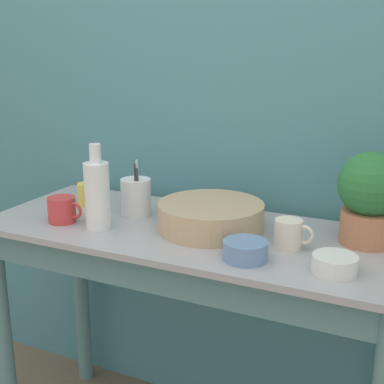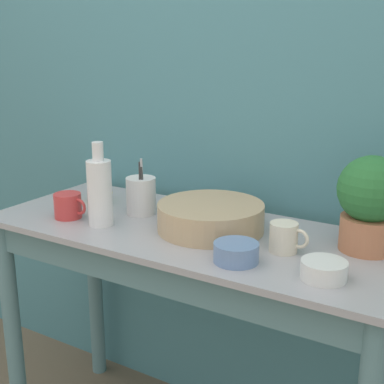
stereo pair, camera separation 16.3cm
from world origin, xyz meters
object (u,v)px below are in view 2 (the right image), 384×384
(potted_plant, at_px, (370,201))
(bowl_small_enamel_white, at_px, (324,270))
(bottle_tall, at_px, (100,191))
(bowl_small_blue, at_px, (236,252))
(mug_red, at_px, (68,206))
(bowl_wash_large, at_px, (211,217))
(mug_yellow, at_px, (98,191))
(utensil_cup, at_px, (141,195))
(mug_cream, at_px, (284,237))

(potted_plant, distance_m, bowl_small_enamel_white, 0.28)
(bottle_tall, distance_m, bowl_small_blue, 0.51)
(potted_plant, relative_size, bowl_small_enamel_white, 2.34)
(bottle_tall, height_order, mug_red, bottle_tall)
(bowl_wash_large, height_order, mug_yellow, bowl_wash_large)
(bowl_small_blue, distance_m, utensil_cup, 0.51)
(bowl_small_enamel_white, xyz_separation_m, utensil_cup, (-0.69, 0.19, 0.04))
(bowl_wash_large, xyz_separation_m, bottle_tall, (-0.32, -0.14, 0.07))
(mug_yellow, relative_size, bowl_small_enamel_white, 0.91)
(potted_plant, xyz_separation_m, bottle_tall, (-0.77, -0.22, -0.03))
(bowl_wash_large, height_order, bowl_small_blue, bowl_wash_large)
(bowl_wash_large, distance_m, bowl_small_enamel_white, 0.44)
(mug_red, height_order, bowl_small_enamel_white, mug_red)
(bowl_wash_large, bearing_deg, utensil_cup, 175.21)
(mug_yellow, distance_m, bowl_small_enamel_white, 0.93)
(mug_cream, xyz_separation_m, bowl_small_blue, (-0.08, -0.13, -0.02))
(bottle_tall, relative_size, mug_cream, 2.38)
(bowl_small_blue, bearing_deg, mug_cream, 58.13)
(mug_cream, bearing_deg, mug_red, -172.79)
(mug_red, bearing_deg, mug_yellow, 100.20)
(mug_yellow, bearing_deg, bowl_wash_large, -5.53)
(bowl_wash_large, height_order, mug_cream, bowl_wash_large)
(bowl_wash_large, distance_m, utensil_cup, 0.28)
(potted_plant, height_order, bowl_small_blue, potted_plant)
(bottle_tall, height_order, utensil_cup, bottle_tall)
(bowl_wash_large, distance_m, mug_yellow, 0.50)
(bowl_small_blue, xyz_separation_m, bowl_small_enamel_white, (0.23, 0.02, -0.00))
(mug_red, distance_m, bowl_small_blue, 0.64)
(bowl_wash_large, relative_size, bottle_tall, 1.23)
(bowl_wash_large, xyz_separation_m, bowl_small_enamel_white, (0.41, -0.16, -0.02))
(bowl_small_blue, relative_size, utensil_cup, 0.62)
(bowl_wash_large, relative_size, mug_yellow, 3.15)
(bottle_tall, bearing_deg, utensil_cup, 76.23)
(potted_plant, bearing_deg, bottle_tall, -163.99)
(mug_red, bearing_deg, potted_plant, 13.75)
(bowl_small_enamel_white, bearing_deg, mug_red, 178.43)
(utensil_cup, bearing_deg, bowl_small_blue, -23.81)
(bowl_wash_large, xyz_separation_m, mug_cream, (0.26, -0.05, -0.00))
(bowl_small_enamel_white, relative_size, utensil_cup, 0.59)
(mug_yellow, distance_m, utensil_cup, 0.21)
(bowl_wash_large, relative_size, mug_red, 2.68)
(mug_red, bearing_deg, utensil_cup, 42.40)
(mug_yellow, height_order, utensil_cup, utensil_cup)
(mug_red, xyz_separation_m, utensil_cup, (0.18, 0.16, 0.02))
(mug_yellow, xyz_separation_m, utensil_cup, (0.21, -0.02, 0.02))
(potted_plant, height_order, utensil_cup, potted_plant)
(bowl_small_blue, bearing_deg, mug_red, 176.33)
(potted_plant, bearing_deg, bowl_small_blue, -136.03)
(mug_red, relative_size, bowl_small_enamel_white, 1.07)
(bowl_small_blue, bearing_deg, utensil_cup, 156.19)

